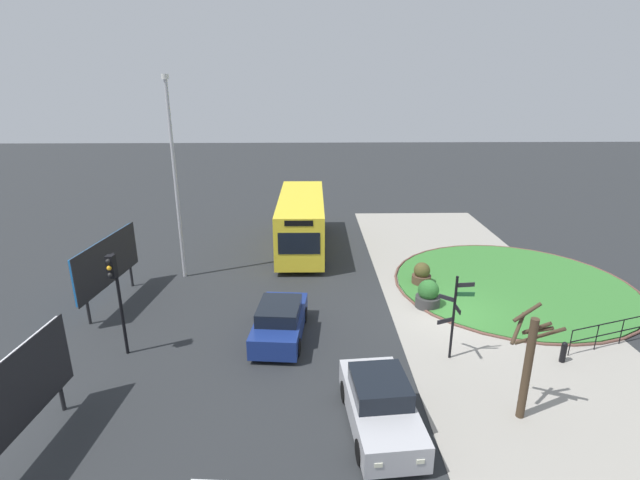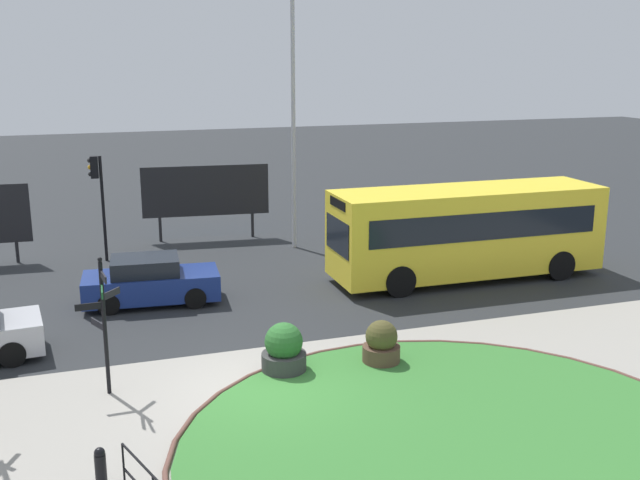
# 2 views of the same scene
# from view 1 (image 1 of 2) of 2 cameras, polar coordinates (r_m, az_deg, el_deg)

# --- Properties ---
(ground) EXTENTS (120.00, 120.00, 0.00)m
(ground) POSITION_cam_1_polar(r_m,az_deg,el_deg) (20.60, 15.44, -8.71)
(ground) COLOR #282B2D
(sidewalk_paving) EXTENTS (32.00, 8.44, 0.02)m
(sidewalk_paving) POSITION_cam_1_polar(r_m,az_deg,el_deg) (21.17, 20.11, -8.41)
(sidewalk_paving) COLOR #9E998E
(sidewalk_paving) RESTS_ON ground
(grass_island) EXTENTS (10.90, 10.90, 0.10)m
(grass_island) POSITION_cam_1_polar(r_m,az_deg,el_deg) (24.39, 22.36, -4.97)
(grass_island) COLOR #387A33
(grass_island) RESTS_ON ground
(grass_kerb_ring) EXTENTS (11.21, 11.21, 0.11)m
(grass_kerb_ring) POSITION_cam_1_polar(r_m,az_deg,el_deg) (24.38, 22.36, -4.96)
(grass_kerb_ring) COLOR brown
(grass_kerb_ring) RESTS_ON ground
(signpost_directional) EXTENTS (0.98, 1.25, 3.14)m
(signpost_directional) POSITION_cam_1_polar(r_m,az_deg,el_deg) (16.74, 16.05, -8.39)
(signpost_directional) COLOR black
(signpost_directional) RESTS_ON ground
(bollard_foreground) EXTENTS (0.20, 0.20, 0.79)m
(bollard_foreground) POSITION_cam_1_polar(r_m,az_deg,el_deg) (18.61, 27.53, -11.99)
(bollard_foreground) COLOR black
(bollard_foreground) RESTS_ON ground
(railing_grass_edge) EXTENTS (1.52, 4.66, 1.03)m
(railing_grass_edge) POSITION_cam_1_polar(r_m,az_deg,el_deg) (20.70, 32.91, -9.01)
(railing_grass_edge) COLOR black
(railing_grass_edge) RESTS_ON ground
(bus_yellow) EXTENTS (9.10, 2.68, 3.04)m
(bus_yellow) POSITION_cam_1_polar(r_m,az_deg,el_deg) (27.15, -2.29, 2.36)
(bus_yellow) COLOR yellow
(bus_yellow) RESTS_ON ground
(car_near_lane) EXTENTS (4.11, 2.05, 1.49)m
(car_near_lane) POSITION_cam_1_polar(r_m,az_deg,el_deg) (13.92, 7.33, -19.35)
(car_near_lane) COLOR #B7B7BC
(car_near_lane) RESTS_ON ground
(car_trailing) EXTENTS (4.12, 2.06, 1.44)m
(car_trailing) POSITION_cam_1_polar(r_m,az_deg,el_deg) (17.98, -4.89, -9.81)
(car_trailing) COLOR navy
(car_trailing) RESTS_ON ground
(traffic_light_near) EXTENTS (0.49, 0.29, 3.82)m
(traffic_light_near) POSITION_cam_1_polar(r_m,az_deg,el_deg) (17.30, -23.68, -4.82)
(traffic_light_near) COLOR black
(traffic_light_near) RESTS_ON ground
(lamppost_tall) EXTENTS (0.32, 0.32, 9.59)m
(lamppost_tall) POSITION_cam_1_polar(r_m,az_deg,el_deg) (23.10, -17.25, 7.48)
(lamppost_tall) COLOR #B7B7BC
(lamppost_tall) RESTS_ON ground
(billboard_left) EXTENTS (5.02, 0.66, 3.01)m
(billboard_left) POSITION_cam_1_polar(r_m,az_deg,el_deg) (21.99, -24.47, -2.43)
(billboard_left) COLOR black
(billboard_left) RESTS_ON ground
(billboard_right) EXTENTS (4.36, 0.45, 2.88)m
(billboard_right) POSITION_cam_1_polar(r_m,az_deg,el_deg) (14.60, -32.97, -15.31)
(billboard_right) COLOR black
(billboard_right) RESTS_ON ground
(planter_near_signpost) EXTENTS (1.06, 1.06, 1.24)m
(planter_near_signpost) POSITION_cam_1_polar(r_m,az_deg,el_deg) (20.77, 13.01, -6.56)
(planter_near_signpost) COLOR #383838
(planter_near_signpost) RESTS_ON ground
(planter_kerbside) EXTENTS (0.91, 0.91, 1.13)m
(planter_kerbside) POSITION_cam_1_polar(r_m,az_deg,el_deg) (22.94, 12.27, -4.17)
(planter_kerbside) COLOR brown
(planter_kerbside) RESTS_ON ground
(street_tree_bare) EXTENTS (1.05, 1.56, 3.47)m
(street_tree_bare) POSITION_cam_1_polar(r_m,az_deg,el_deg) (14.71, 24.05, -13.14)
(street_tree_bare) COLOR #423323
(street_tree_bare) RESTS_ON ground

